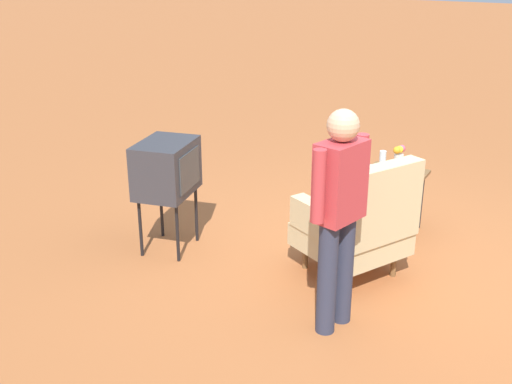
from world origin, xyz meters
The scene contains 8 objects.
ground_plane centered at (0.00, 0.00, 0.00)m, with size 60.00×60.00×0.00m, color #AD6033.
armchair centered at (0.29, -0.03, 0.50)m, with size 1.03×1.04×1.06m.
side_table centered at (-0.74, -0.07, 0.52)m, with size 0.56×0.56×0.60m.
tv_on_stand centered at (0.61, -1.74, 0.78)m, with size 0.68×0.56×1.03m.
person_standing centered at (1.07, 0.08, 0.94)m, with size 0.56×0.30×1.64m.
soda_can_blue centered at (-0.53, -0.23, 0.66)m, with size 0.07×0.07×0.12m, color blue.
bottle_short_clear centered at (-0.77, -0.20, 0.70)m, with size 0.06×0.06×0.20m, color silver.
flower_vase centered at (-0.80, -0.05, 0.75)m, with size 0.15×0.10×0.27m.
Camera 1 is at (4.83, 1.53, 2.62)m, focal length 44.09 mm.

